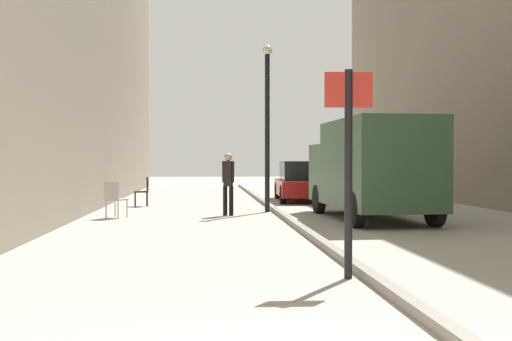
% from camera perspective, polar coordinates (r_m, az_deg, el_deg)
% --- Properties ---
extents(ground_plane, '(80.00, 80.00, 0.00)m').
position_cam_1_polar(ground_plane, '(14.90, -3.21, -4.73)').
color(ground_plane, '#A8A093').
extents(kerb_strip, '(0.16, 40.00, 0.12)m').
position_cam_1_polar(kerb_strip, '(15.02, 2.84, -4.45)').
color(kerb_strip, gray).
rests_on(kerb_strip, ground_plane).
extents(pedestrian_main_foreground, '(0.32, 0.24, 1.68)m').
position_cam_1_polar(pedestrian_main_foreground, '(16.07, -2.65, -0.85)').
color(pedestrian_main_foreground, black).
rests_on(pedestrian_main_foreground, ground_plane).
extents(delivery_van, '(2.18, 5.31, 2.45)m').
position_cam_1_polar(delivery_van, '(15.28, 10.83, 0.33)').
color(delivery_van, '#335138').
rests_on(delivery_van, ground_plane).
extents(parked_car, '(2.03, 4.29, 1.45)m').
position_cam_1_polar(parked_car, '(22.00, 4.43, -1.04)').
color(parked_car, maroon).
rests_on(parked_car, ground_plane).
extents(street_sign_post, '(0.60, 0.10, 2.60)m').
position_cam_1_polar(street_sign_post, '(7.56, 8.75, 1.49)').
color(street_sign_post, black).
rests_on(street_sign_post, ground_plane).
extents(lamp_post, '(0.28, 0.28, 4.76)m').
position_cam_1_polar(lamp_post, '(17.21, 1.07, 5.11)').
color(lamp_post, black).
rests_on(lamp_post, ground_plane).
extents(cafe_chair_near_window, '(0.50, 0.50, 0.94)m').
position_cam_1_polar(cafe_chair_near_window, '(19.70, -10.57, -1.76)').
color(cafe_chair_near_window, black).
rests_on(cafe_chair_near_window, ground_plane).
extents(cafe_chair_by_doorway, '(0.60, 0.60, 0.94)m').
position_cam_1_polar(cafe_chair_by_doorway, '(15.80, -13.26, -2.44)').
color(cafe_chair_by_doorway, '#B7B2A8').
rests_on(cafe_chair_by_doorway, ground_plane).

